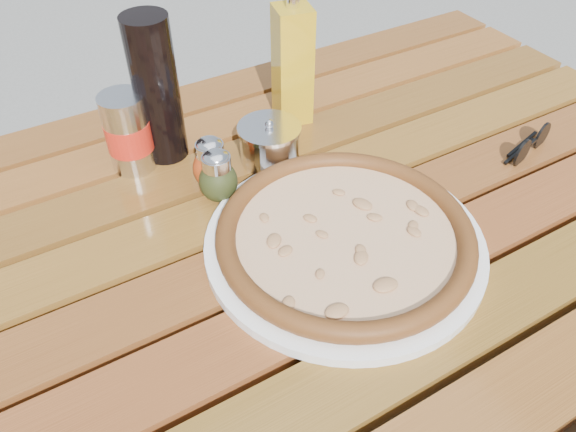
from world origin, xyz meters
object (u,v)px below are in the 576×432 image
sunglasses (530,145)px  parmesan_tin (270,143)px  table (295,280)px  olive_oil_cruet (293,65)px  pizza (345,234)px  soda_can (128,133)px  oregano_shaker (218,177)px  dark_bottle (156,90)px  pepper_shaker (211,164)px  plate (344,243)px

sunglasses → parmesan_tin: bearing=137.0°
table → olive_oil_cruet: olive_oil_cruet is taller
pizza → soda_can: bearing=120.1°
oregano_shaker → dark_bottle: bearing=100.2°
pepper_shaker → sunglasses: (0.46, -0.18, -0.02)m
parmesan_tin → sunglasses: parmesan_tin is taller
pepper_shaker → olive_oil_cruet: 0.22m
oregano_shaker → dark_bottle: 0.16m
olive_oil_cruet → oregano_shaker: bearing=-146.8°
plate → oregano_shaker: bearing=119.8°
table → plate: size_ratio=3.89×
pizza → pepper_shaker: bearing=114.7°
table → oregano_shaker: 0.18m
pizza → parmesan_tin: size_ratio=2.68×
parmesan_tin → pizza: bearing=-92.4°
parmesan_tin → plate: bearing=-92.4°
dark_bottle → soda_can: 0.07m
pizza → oregano_shaker: size_ratio=4.04×
olive_oil_cruet → parmesan_tin: 0.14m
soda_can → parmesan_tin: (0.18, -0.09, -0.03)m
plate → sunglasses: 0.37m
pizza → oregano_shaker: oregano_shaker is taller
table → olive_oil_cruet: (0.15, 0.26, 0.17)m
pepper_shaker → olive_oil_cruet: olive_oil_cruet is taller
soda_can → sunglasses: (0.54, -0.28, -0.04)m
dark_bottle → sunglasses: 0.57m
parmesan_tin → sunglasses: (0.36, -0.19, -0.01)m
table → pepper_shaker: (-0.04, 0.16, 0.11)m
oregano_shaker → parmesan_tin: bearing=22.6°
parmesan_tin → soda_can: bearing=154.2°
soda_can → parmesan_tin: size_ratio=0.97×
soda_can → plate: bearing=-59.9°
sunglasses → soda_can: bearing=137.8°
sunglasses → oregano_shaker: bearing=147.6°
pizza → oregano_shaker: bearing=119.8°
table → dark_bottle: (-0.07, 0.27, 0.19)m
table → soda_can: soda_can is taller
plate → dark_bottle: 0.35m
pizza → dark_bottle: dark_bottle is taller
oregano_shaker → pizza: bearing=-60.2°
plate → dark_bottle: dark_bottle is taller
pepper_shaker → olive_oil_cruet: size_ratio=0.39×
table → soda_can: bearing=115.6°
pepper_shaker → soda_can: soda_can is taller
dark_bottle → olive_oil_cruet: (0.22, -0.01, -0.01)m
pizza → sunglasses: size_ratio=3.02×
table → sunglasses: size_ratio=12.78×
table → parmesan_tin: 0.21m
plate → parmesan_tin: (0.01, 0.21, 0.02)m
sunglasses → table: bearing=163.0°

